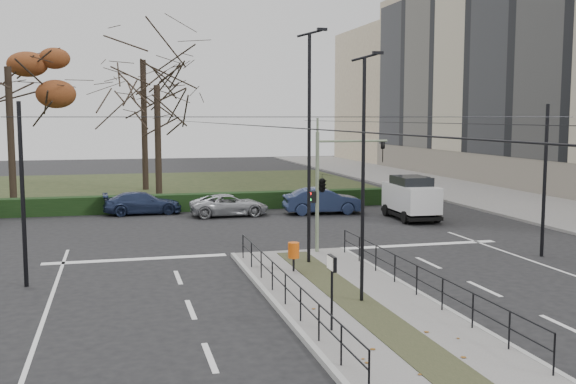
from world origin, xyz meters
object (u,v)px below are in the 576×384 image
object	(u,v)px
parked_car_third	(143,203)
bare_tree_near	(157,93)
streetlamp_median_near	(364,176)
streetlamp_median_far	(310,145)
white_van	(411,197)
traffic_light	(324,182)
litter_bin	(294,251)
info_panel	(332,272)
parked_car_fifth	(323,201)
parked_car_fourth	(229,205)
rust_tree	(8,67)
bare_tree_center	(143,69)

from	to	relation	value
parked_car_third	bare_tree_near	bearing A→B (deg)	-11.95
streetlamp_median_near	streetlamp_median_far	bearing A→B (deg)	90.32
parked_car_third	white_van	size ratio (longest dim) A/B	1.00
traffic_light	litter_bin	xyz separation A→B (m)	(-2.08, -3.14, -2.05)
info_panel	parked_car_fifth	world-z (taller)	info_panel
white_van	info_panel	bearing A→B (deg)	-120.25
parked_car_fourth	info_panel	bearing A→B (deg)	175.86
traffic_light	white_van	world-z (taller)	traffic_light
parked_car_fourth	bare_tree_near	xyz separation A→B (m)	(-3.22, 10.20, 6.48)
litter_bin	white_van	world-z (taller)	white_van
bare_tree_near	traffic_light	bearing A→B (deg)	-76.63
parked_car_fourth	parked_car_fifth	xyz separation A→B (m)	(5.31, -0.50, 0.13)
traffic_light	rust_tree	world-z (taller)	rust_tree
traffic_light	litter_bin	distance (m)	4.29
info_panel	bare_tree_near	xyz separation A→B (m)	(-2.31, 31.35, 5.44)
streetlamp_median_far	white_van	xyz separation A→B (m)	(8.51, 9.66, -3.26)
litter_bin	streetlamp_median_far	distance (m)	3.93
litter_bin	streetlamp_median_near	size ratio (longest dim) A/B	0.14
litter_bin	parked_car_fourth	world-z (taller)	parked_car_fourth
rust_tree	bare_tree_near	xyz separation A→B (m)	(9.17, 1.91, -1.49)
litter_bin	bare_tree_near	bearing A→B (deg)	97.05
litter_bin	bare_tree_near	size ratio (longest dim) A/B	0.10
rust_tree	parked_car_fifth	size ratio (longest dim) A/B	2.49
litter_bin	info_panel	bearing A→B (deg)	-96.55
streetlamp_median_near	bare_tree_center	bearing A→B (deg)	98.15
traffic_light	parked_car_third	size ratio (longest dim) A/B	1.09
parked_car_fourth	rust_tree	xyz separation A→B (m)	(-12.39, 8.29, 7.97)
traffic_light	streetlamp_median_far	xyz separation A→B (m)	(-1.15, -1.89, 1.56)
parked_car_fourth	bare_tree_center	size ratio (longest dim) A/B	0.34
white_van	parked_car_fifth	xyz separation A→B (m)	(-3.97, 3.19, -0.48)
parked_car_third	parked_car_fifth	xyz separation A→B (m)	(9.97, -2.40, 0.10)
parked_car_fourth	white_van	size ratio (longest dim) A/B	1.00
streetlamp_median_far	streetlamp_median_near	bearing A→B (deg)	-89.68
info_panel	rust_tree	world-z (taller)	rust_tree
white_van	rust_tree	bearing A→B (deg)	151.08
white_van	bare_tree_near	world-z (taller)	bare_tree_near
bare_tree_center	bare_tree_near	world-z (taller)	bare_tree_center
info_panel	parked_car_fourth	world-z (taller)	info_panel
streetlamp_median_near	bare_tree_near	bearing A→B (deg)	97.90
parked_car_third	streetlamp_median_far	bearing A→B (deg)	-162.47
streetlamp_median_near	rust_tree	xyz separation A→B (m)	(-13.19, 27.08, 4.77)
litter_bin	streetlamp_median_far	size ratio (longest dim) A/B	0.12
streetlamp_median_near	bare_tree_center	world-z (taller)	bare_tree_center
traffic_light	streetlamp_median_near	world-z (taller)	streetlamp_median_near
streetlamp_median_far	bare_tree_near	distance (m)	24.03
streetlamp_median_far	white_van	size ratio (longest dim) A/B	1.95
white_van	bare_tree_center	bearing A→B (deg)	126.26
parked_car_third	rust_tree	distance (m)	12.79
info_panel	streetlamp_median_far	size ratio (longest dim) A/B	0.22
litter_bin	bare_tree_near	world-z (taller)	bare_tree_near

